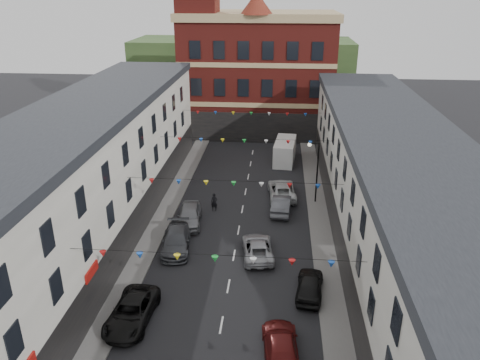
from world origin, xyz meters
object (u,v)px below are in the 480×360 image
(car_left_d, at_px, (176,240))
(pedestrian, at_px, (214,202))
(street_lamp, at_px, (315,164))
(car_right_e, at_px, (282,204))
(car_right_f, at_px, (282,190))
(car_left_e, at_px, (190,215))
(car_right_c, at_px, (281,346))
(moving_car, at_px, (258,248))
(white_van, at_px, (285,151))
(car_left_c, at_px, (132,312))
(car_right_d, at_px, (310,285))

(car_left_d, distance_m, pedestrian, 7.25)
(street_lamp, bearing_deg, car_right_e, -144.82)
(car_right_f, xyz_separation_m, pedestrian, (-6.14, -3.58, 0.10))
(car_right_e, bearing_deg, car_left_d, 46.56)
(car_left_e, distance_m, car_right_f, 10.13)
(car_right_c, height_order, moving_car, car_right_c)
(car_right_c, relative_size, white_van, 0.84)
(car_left_c, xyz_separation_m, car_right_f, (9.10, 19.23, 0.04))
(car_right_f, height_order, moving_car, car_right_f)
(moving_car, distance_m, white_van, 21.14)
(street_lamp, relative_size, car_right_c, 1.24)
(car_right_d, xyz_separation_m, moving_car, (-3.70, 4.57, -0.05))
(car_right_d, relative_size, white_van, 0.74)
(car_left_e, bearing_deg, car_right_c, -68.63)
(street_lamp, distance_m, moving_car, 11.41)
(car_right_f, relative_size, white_van, 0.94)
(car_left_e, xyz_separation_m, car_right_d, (9.82, -9.22, -0.09))
(white_van, bearing_deg, car_right_d, -81.10)
(street_lamp, relative_size, moving_car, 1.24)
(car_left_c, height_order, car_left_e, car_left_e)
(street_lamp, distance_m, car_right_c, 20.72)
(car_left_d, bearing_deg, car_right_f, 44.89)
(moving_car, bearing_deg, car_left_c, 40.99)
(car_left_d, xyz_separation_m, white_van, (8.51, 20.59, 0.52))
(car_right_e, relative_size, moving_car, 0.97)
(white_van, bearing_deg, car_left_e, -111.34)
(car_left_d, relative_size, car_right_d, 1.22)
(car_left_e, distance_m, car_right_e, 8.52)
(car_left_d, xyz_separation_m, moving_car, (6.39, -0.44, -0.08))
(car_left_e, bearing_deg, pedestrian, 50.64)
(white_van, bearing_deg, street_lamp, -71.36)
(car_right_c, relative_size, car_right_f, 0.89)
(car_left_e, relative_size, pedestrian, 2.81)
(car_left_e, bearing_deg, car_right_d, -49.59)
(car_right_c, xyz_separation_m, car_right_d, (1.90, 5.82, 0.02))
(moving_car, xyz_separation_m, white_van, (2.12, 21.02, 0.60))
(street_lamp, height_order, moving_car, street_lamp)
(car_left_c, distance_m, moving_car, 11.02)
(car_left_c, relative_size, car_right_f, 0.95)
(car_right_c, height_order, white_van, white_van)
(car_right_c, distance_m, moving_car, 10.55)
(car_right_e, height_order, car_right_f, car_right_e)
(moving_car, xyz_separation_m, pedestrian, (-4.34, 7.39, 0.18))
(car_left_e, height_order, moving_car, car_left_e)
(white_van, bearing_deg, car_right_e, -86.01)
(car_right_d, distance_m, white_van, 25.65)
(car_right_f, xyz_separation_m, white_van, (0.32, 10.05, 0.52))
(car_right_c, distance_m, car_right_d, 6.13)
(car_left_c, bearing_deg, car_right_f, 67.34)
(street_lamp, xyz_separation_m, car_left_e, (-10.87, -5.21, -3.09))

